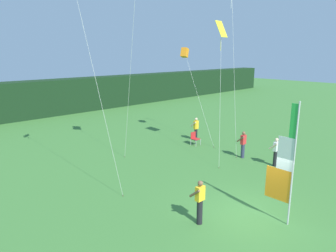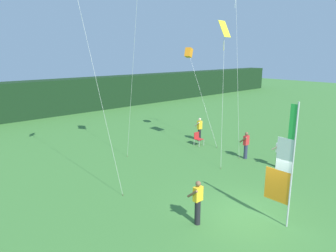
{
  "view_description": "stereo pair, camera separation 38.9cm",
  "coord_description": "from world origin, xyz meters",
  "px_view_note": "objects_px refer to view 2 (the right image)",
  "views": [
    {
      "loc": [
        -9.87,
        -5.54,
        6.23
      ],
      "look_at": [
        -0.88,
        3.82,
        3.12
      ],
      "focal_mm": 32.77,
      "sensor_mm": 36.0,
      "label": 1
    },
    {
      "loc": [
        -9.58,
        -5.8,
        6.23
      ],
      "look_at": [
        -0.88,
        3.82,
        3.12
      ],
      "focal_mm": 32.77,
      "sensor_mm": 36.0,
      "label": 2
    }
  ],
  "objects_px": {
    "kite_yellow_diamond_4": "(224,34)",
    "person_near_banner": "(200,129)",
    "person_far_left": "(279,152)",
    "person_far_right": "(246,145)",
    "kite_white_diamond_1": "(236,0)",
    "kite_orange_box_0": "(189,53)",
    "banner_flag": "(284,168)",
    "folding_chair": "(198,138)",
    "person_mid_field": "(198,201)"
  },
  "relations": [
    {
      "from": "banner_flag",
      "to": "kite_yellow_diamond_4",
      "type": "distance_m",
      "value": 9.55
    },
    {
      "from": "person_mid_field",
      "to": "person_far_right",
      "type": "relative_size",
      "value": 1.04
    },
    {
      "from": "person_mid_field",
      "to": "person_far_right",
      "type": "bearing_deg",
      "value": 21.73
    },
    {
      "from": "person_far_right",
      "to": "banner_flag",
      "type": "bearing_deg",
      "value": -136.01
    },
    {
      "from": "person_near_banner",
      "to": "folding_chair",
      "type": "xyz_separation_m",
      "value": [
        -0.87,
        -0.65,
        -0.39
      ]
    },
    {
      "from": "person_far_left",
      "to": "folding_chair",
      "type": "relative_size",
      "value": 1.84
    },
    {
      "from": "person_far_right",
      "to": "folding_chair",
      "type": "height_order",
      "value": "person_far_right"
    },
    {
      "from": "person_near_banner",
      "to": "banner_flag",
      "type": "bearing_deg",
      "value": -122.38
    },
    {
      "from": "person_far_left",
      "to": "person_far_right",
      "type": "xyz_separation_m",
      "value": [
        -0.11,
        2.04,
        0.01
      ]
    },
    {
      "from": "person_mid_field",
      "to": "kite_yellow_diamond_4",
      "type": "height_order",
      "value": "kite_yellow_diamond_4"
    },
    {
      "from": "kite_orange_box_0",
      "to": "folding_chair",
      "type": "bearing_deg",
      "value": -117.8
    },
    {
      "from": "person_far_right",
      "to": "kite_orange_box_0",
      "type": "distance_m",
      "value": 7.98
    },
    {
      "from": "banner_flag",
      "to": "folding_chair",
      "type": "relative_size",
      "value": 5.21
    },
    {
      "from": "banner_flag",
      "to": "person_far_right",
      "type": "distance_m",
      "value": 7.37
    },
    {
      "from": "person_far_right",
      "to": "kite_yellow_diamond_4",
      "type": "height_order",
      "value": "kite_yellow_diamond_4"
    },
    {
      "from": "person_far_left",
      "to": "person_far_right",
      "type": "relative_size",
      "value": 0.99
    },
    {
      "from": "person_near_banner",
      "to": "kite_yellow_diamond_4",
      "type": "distance_m",
      "value": 7.11
    },
    {
      "from": "person_far_left",
      "to": "kite_yellow_diamond_4",
      "type": "height_order",
      "value": "kite_yellow_diamond_4"
    },
    {
      "from": "person_far_left",
      "to": "kite_orange_box_0",
      "type": "xyz_separation_m",
      "value": [
        0.9,
        7.89,
        5.33
      ]
    },
    {
      "from": "person_near_banner",
      "to": "kite_yellow_diamond_4",
      "type": "bearing_deg",
      "value": -114.18
    },
    {
      "from": "person_near_banner",
      "to": "kite_white_diamond_1",
      "type": "xyz_separation_m",
      "value": [
        0.6,
        -2.21,
        8.5
      ]
    },
    {
      "from": "person_near_banner",
      "to": "person_far_left",
      "type": "bearing_deg",
      "value": -96.14
    },
    {
      "from": "person_far_right",
      "to": "person_near_banner",
      "type": "bearing_deg",
      "value": 79.71
    },
    {
      "from": "folding_chair",
      "to": "kite_yellow_diamond_4",
      "type": "bearing_deg",
      "value": -100.89
    },
    {
      "from": "person_far_left",
      "to": "banner_flag",
      "type": "bearing_deg",
      "value": -150.66
    },
    {
      "from": "person_near_banner",
      "to": "person_far_right",
      "type": "xyz_separation_m",
      "value": [
        -0.81,
        -4.47,
        -0.02
      ]
    },
    {
      "from": "person_mid_field",
      "to": "person_far_right",
      "type": "height_order",
      "value": "person_mid_field"
    },
    {
      "from": "person_far_right",
      "to": "kite_orange_box_0",
      "type": "xyz_separation_m",
      "value": [
        1.01,
        5.85,
        5.32
      ]
    },
    {
      "from": "person_near_banner",
      "to": "kite_white_diamond_1",
      "type": "relative_size",
      "value": 0.16
    },
    {
      "from": "kite_white_diamond_1",
      "to": "kite_yellow_diamond_4",
      "type": "relative_size",
      "value": 1.3
    },
    {
      "from": "kite_white_diamond_1",
      "to": "kite_orange_box_0",
      "type": "bearing_deg",
      "value": 96.2
    },
    {
      "from": "banner_flag",
      "to": "folding_chair",
      "type": "height_order",
      "value": "banner_flag"
    },
    {
      "from": "kite_yellow_diamond_4",
      "to": "person_near_banner",
      "type": "bearing_deg",
      "value": 65.82
    },
    {
      "from": "person_near_banner",
      "to": "person_far_left",
      "type": "distance_m",
      "value": 6.54
    },
    {
      "from": "person_far_right",
      "to": "folding_chair",
      "type": "distance_m",
      "value": 3.84
    },
    {
      "from": "person_far_left",
      "to": "kite_yellow_diamond_4",
      "type": "bearing_deg",
      "value": 99.49
    },
    {
      "from": "person_far_left",
      "to": "kite_white_diamond_1",
      "type": "relative_size",
      "value": 0.16
    },
    {
      "from": "folding_chair",
      "to": "banner_flag",
      "type": "bearing_deg",
      "value": -120.21
    },
    {
      "from": "kite_orange_box_0",
      "to": "kite_white_diamond_1",
      "type": "distance_m",
      "value": 4.83
    },
    {
      "from": "person_far_right",
      "to": "kite_white_diamond_1",
      "type": "xyz_separation_m",
      "value": [
        1.41,
        2.25,
        8.52
      ]
    },
    {
      "from": "kite_orange_box_0",
      "to": "kite_yellow_diamond_4",
      "type": "xyz_separation_m",
      "value": [
        -1.51,
        -4.29,
        1.06
      ]
    },
    {
      "from": "banner_flag",
      "to": "kite_orange_box_0",
      "type": "distance_m",
      "value": 13.16
    },
    {
      "from": "kite_orange_box_0",
      "to": "kite_yellow_diamond_4",
      "type": "height_order",
      "value": "kite_yellow_diamond_4"
    },
    {
      "from": "folding_chair",
      "to": "kite_orange_box_0",
      "type": "height_order",
      "value": "kite_orange_box_0"
    },
    {
      "from": "person_far_left",
      "to": "kite_yellow_diamond_4",
      "type": "distance_m",
      "value": 7.36
    },
    {
      "from": "person_far_left",
      "to": "kite_white_diamond_1",
      "type": "height_order",
      "value": "kite_white_diamond_1"
    },
    {
      "from": "kite_white_diamond_1",
      "to": "kite_yellow_diamond_4",
      "type": "xyz_separation_m",
      "value": [
        -1.9,
        -0.69,
        -2.14
      ]
    },
    {
      "from": "kite_white_diamond_1",
      "to": "kite_yellow_diamond_4",
      "type": "distance_m",
      "value": 2.94
    },
    {
      "from": "kite_yellow_diamond_4",
      "to": "kite_orange_box_0",
      "type": "bearing_deg",
      "value": 70.64
    },
    {
      "from": "person_far_left",
      "to": "kite_orange_box_0",
      "type": "distance_m",
      "value": 9.57
    }
  ]
}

